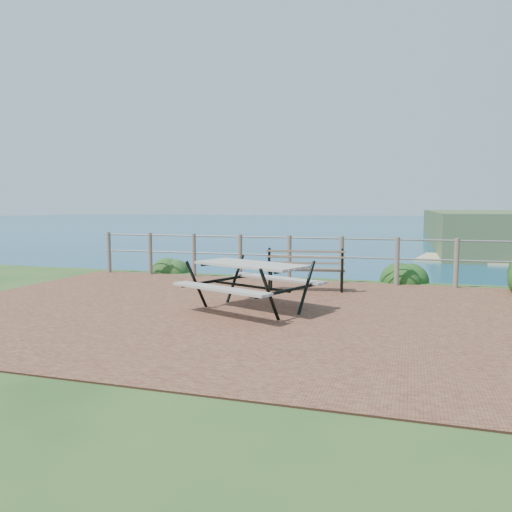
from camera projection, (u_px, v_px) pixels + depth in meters
The scene contains 7 objects.
ground at pixel (240, 311), 7.90m from camera, with size 10.00×7.00×0.12m, color brown.
ocean at pixel (404, 211), 198.04m from camera, with size 1200.00×1200.00×0.00m, color #155C81.
safety_railing at pixel (289, 255), 11.03m from camera, with size 9.40×0.10×1.00m.
picnic_table at pixel (251, 282), 7.79m from camera, with size 1.92×1.44×0.75m.
park_bench at pixel (306, 263), 9.68m from camera, with size 1.54×0.60×0.84m.
shrub_lip_west at pixel (170, 272), 12.68m from camera, with size 0.76×0.76×0.49m, color #224B1C.
shrub_lip_east at pixel (411, 283), 10.86m from camera, with size 0.87×0.87×0.65m, color #123D15.
Camera 1 is at (2.54, -7.36, 1.64)m, focal length 35.00 mm.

